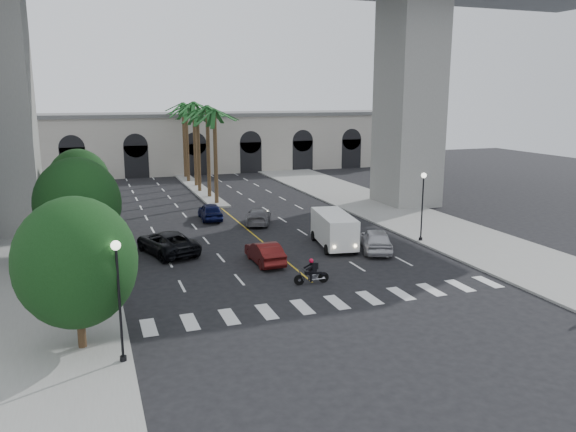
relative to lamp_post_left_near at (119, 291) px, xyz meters
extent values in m
plane|color=black|center=(11.40, 5.00, -3.22)|extent=(140.00, 140.00, 0.00)
cube|color=gray|center=(-3.60, 20.00, -3.15)|extent=(8.00, 100.00, 0.15)
cube|color=gray|center=(26.40, 20.00, -3.15)|extent=(8.00, 100.00, 0.15)
cube|color=gray|center=(11.40, 43.00, -3.12)|extent=(2.00, 24.00, 0.20)
cube|color=beige|center=(11.40, 60.00, 0.78)|extent=(70.00, 10.00, 8.00)
cube|color=slate|center=(11.40, 60.00, 5.03)|extent=(71.00, 10.50, 0.50)
cube|color=gray|center=(29.90, 27.00, 7.18)|extent=(5.00, 6.00, 20.80)
cylinder|color=#47331E|center=(11.40, 33.00, 1.53)|extent=(0.40, 0.40, 9.50)
cylinder|color=#47331E|center=(11.50, 37.00, 1.68)|extent=(0.40, 0.40, 9.80)
cylinder|color=#47331E|center=(11.20, 41.00, 1.43)|extent=(0.40, 0.40, 9.30)
cylinder|color=#47331E|center=(11.55, 45.00, 1.83)|extent=(0.40, 0.40, 10.10)
cylinder|color=#47331E|center=(11.30, 49.00, 1.58)|extent=(0.40, 0.40, 9.60)
cylinder|color=#47331E|center=(11.60, 53.00, 1.73)|extent=(0.40, 0.40, 9.90)
cylinder|color=#382616|center=(-1.60, 2.00, -2.05)|extent=(0.36, 0.36, 2.34)
ellipsoid|color=black|center=(-1.60, 2.00, 0.81)|extent=(5.20, 5.20, 5.72)
cylinder|color=#382616|center=(-1.60, 15.00, -2.00)|extent=(0.36, 0.36, 2.45)
ellipsoid|color=black|center=(-1.60, 15.00, 0.99)|extent=(5.44, 5.44, 5.98)
cylinder|color=#382616|center=(-1.60, 27.00, -2.09)|extent=(0.36, 0.36, 2.27)
ellipsoid|color=black|center=(-1.60, 27.00, 0.68)|extent=(5.04, 5.04, 5.54)
cylinder|color=black|center=(0.00, 0.00, -3.04)|extent=(0.28, 0.28, 0.36)
cylinder|color=black|center=(0.00, 0.00, -0.62)|extent=(0.11, 0.11, 5.00)
sphere|color=white|center=(0.00, 0.00, 1.93)|extent=(0.40, 0.40, 0.40)
cylinder|color=black|center=(0.00, 21.00, -3.04)|extent=(0.28, 0.28, 0.36)
cylinder|color=black|center=(0.00, 21.00, -0.62)|extent=(0.11, 0.11, 5.00)
sphere|color=white|center=(0.00, 21.00, 1.93)|extent=(0.40, 0.40, 0.40)
cylinder|color=black|center=(22.80, 13.00, -3.04)|extent=(0.28, 0.28, 0.36)
cylinder|color=black|center=(22.80, 13.00, -0.62)|extent=(0.11, 0.11, 5.00)
sphere|color=white|center=(22.80, 13.00, 1.93)|extent=(0.40, 0.40, 0.40)
cylinder|color=black|center=(0.10, 2.50, -1.47)|extent=(0.10, 0.10, 3.50)
cube|color=black|center=(0.10, 2.50, 0.03)|extent=(0.25, 0.18, 0.80)
cylinder|color=black|center=(0.10, 6.50, -1.47)|extent=(0.10, 0.10, 3.50)
cube|color=black|center=(0.10, 6.50, 0.03)|extent=(0.25, 0.18, 0.80)
cylinder|color=black|center=(10.49, 6.83, -2.90)|extent=(0.65, 0.13, 0.64)
cylinder|color=black|center=(12.03, 6.78, -2.90)|extent=(0.65, 0.13, 0.64)
cube|color=silver|center=(11.31, 6.80, -2.81)|extent=(0.44, 0.31, 0.28)
cube|color=black|center=(11.15, 6.81, -2.52)|extent=(0.60, 0.26, 0.21)
cube|color=black|center=(11.63, 6.79, -2.56)|extent=(0.49, 0.27, 0.13)
cylinder|color=black|center=(10.72, 6.82, -2.28)|extent=(0.05, 0.59, 0.03)
cube|color=black|center=(11.38, 6.80, -2.15)|extent=(0.29, 0.42, 0.56)
cube|color=black|center=(11.56, 6.79, -2.10)|extent=(0.16, 0.33, 0.41)
sphere|color=red|center=(11.24, 6.80, -1.79)|extent=(0.28, 0.28, 0.28)
imported|color=#B7B6BC|center=(18.32, 11.87, -2.38)|extent=(3.63, 5.33, 1.68)
imported|color=#551111|center=(9.90, 11.75, -2.49)|extent=(1.65, 4.50, 1.47)
imported|color=black|center=(4.07, 16.29, -2.40)|extent=(4.34, 6.47, 1.65)
imported|color=slate|center=(12.90, 23.11, -2.53)|extent=(3.54, 5.11, 1.37)
imported|color=#0D123D|center=(9.30, 26.21, -2.45)|extent=(2.04, 4.60, 1.54)
cube|color=white|center=(15.97, 14.02, -1.82)|extent=(3.04, 6.09, 2.16)
cube|color=black|center=(15.54, 11.31, -1.55)|extent=(2.01, 0.58, 0.92)
cylinder|color=black|center=(14.64, 12.16, -2.84)|extent=(0.42, 0.79, 0.75)
cylinder|color=black|center=(16.66, 11.84, -2.84)|extent=(0.42, 0.79, 0.75)
cylinder|color=black|center=(15.28, 16.21, -2.84)|extent=(0.42, 0.79, 0.75)
cylinder|color=black|center=(17.30, 15.88, -2.84)|extent=(0.42, 0.79, 0.75)
imported|color=black|center=(-1.91, 6.12, -2.12)|extent=(0.83, 0.74, 1.90)
imported|color=black|center=(-2.22, 7.87, -2.10)|extent=(1.17, 1.08, 1.95)
camera|label=1|loc=(-0.83, -22.72, 7.82)|focal=35.00mm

